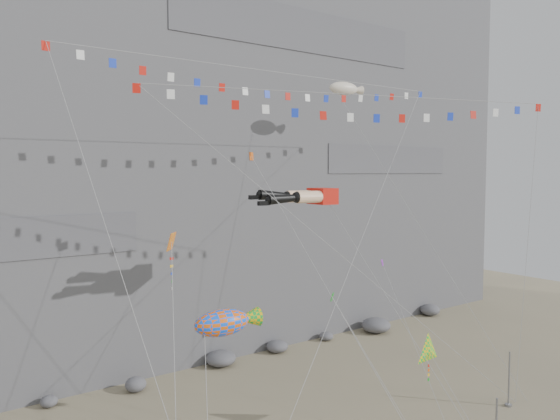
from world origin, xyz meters
name	(u,v)px	position (x,y,z in m)	size (l,w,h in m)	color
cliff	(147,92)	(0.00, 32.00, 25.00)	(80.00, 28.00, 50.00)	slate
talus_boulders	(221,359)	(0.00, 17.00, 0.60)	(60.00, 3.00, 1.20)	slate
anchor_pole_right	(509,379)	(12.41, -2.19, 1.98)	(0.12, 0.12, 3.96)	gray
legs_kite	(302,197)	(0.76, 6.76, 14.90)	(6.50, 16.97, 21.65)	red
flag_banner_upper	(278,73)	(0.68, 9.61, 23.88)	(31.99, 14.82, 31.01)	red
flag_banner_lower	(364,95)	(2.46, 2.53, 21.58)	(27.29, 9.07, 24.63)	red
harlequin_kite	(171,242)	(-11.23, 2.40, 13.07)	(4.41, 8.59, 15.42)	red
fish_windsock	(222,323)	(-9.55, 0.26, 9.11)	(5.27, 5.38, 10.62)	#EE580C
delta_kite	(429,352)	(4.07, -1.77, 5.48)	(2.55, 6.67, 8.42)	yellow
blimp_windsock	(344,89)	(9.94, 12.49, 23.85)	(6.35, 16.07, 28.60)	beige
small_kite_a	(254,161)	(-3.19, 6.88, 17.34)	(3.37, 14.60, 22.62)	#DD5712
small_kite_b	(383,265)	(8.74, 6.51, 9.30)	(6.67, 12.54, 16.32)	purple
small_kite_c	(334,299)	(-0.48, 2.06, 8.70)	(1.30, 8.92, 12.08)	#179620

